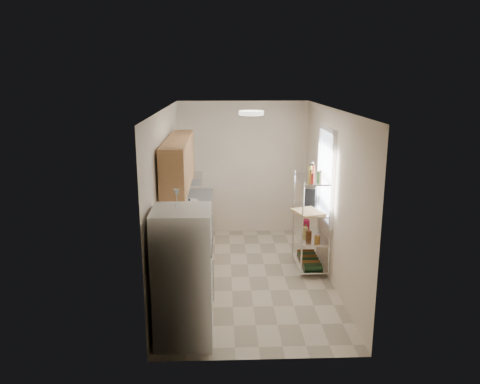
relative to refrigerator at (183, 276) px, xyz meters
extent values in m
cube|color=beige|center=(0.87, 1.74, -0.81)|extent=(2.50, 4.40, 0.01)
cube|color=white|center=(0.87, 1.74, 1.80)|extent=(2.50, 4.40, 0.01)
cube|color=beige|center=(0.87, 3.94, 0.49)|extent=(2.50, 0.01, 2.60)
cube|color=beige|center=(0.87, -0.47, 0.49)|extent=(2.50, 0.01, 2.60)
cube|color=beige|center=(-0.38, 1.74, 0.49)|extent=(0.01, 4.40, 2.60)
cube|color=beige|center=(2.12, 1.74, 0.49)|extent=(0.01, 4.40, 2.60)
cube|color=#AE7B4A|center=(-0.05, 2.18, -0.38)|extent=(0.60, 3.48, 0.86)
cube|color=gray|center=(-0.03, 2.18, 0.07)|extent=(0.63, 3.51, 0.04)
cube|color=#B7BABC|center=(-0.07, 1.04, 0.07)|extent=(0.52, 0.44, 0.04)
cube|color=#B7BABC|center=(0.23, 3.54, -0.35)|extent=(0.01, 0.55, 0.72)
cube|color=#AE7B4A|center=(-0.18, 1.84, 1.00)|extent=(0.33, 2.20, 0.72)
cube|color=#B7BABC|center=(-0.13, 2.64, 0.58)|extent=(0.50, 0.60, 0.12)
cube|color=white|center=(2.10, 2.09, 0.74)|extent=(0.06, 1.00, 1.46)
cube|color=silver|center=(1.88, 2.04, -0.71)|extent=(0.45, 0.90, 0.02)
cube|color=silver|center=(1.88, 2.04, -0.26)|extent=(0.45, 0.90, 0.02)
cube|color=silver|center=(1.88, 2.04, 0.19)|extent=(0.45, 0.90, 0.02)
cube|color=silver|center=(1.88, 2.04, 0.69)|extent=(0.45, 0.90, 0.02)
cylinder|color=silver|center=(1.66, 1.60, -0.03)|extent=(0.02, 0.02, 1.55)
cylinder|color=silver|center=(1.66, 2.47, -0.03)|extent=(0.02, 0.02, 1.55)
cylinder|color=silver|center=(2.09, 1.60, -0.03)|extent=(0.02, 0.02, 1.55)
cylinder|color=silver|center=(2.09, 2.47, -0.03)|extent=(0.02, 0.02, 1.55)
cylinder|color=white|center=(0.87, 1.44, 1.76)|extent=(0.34, 0.34, 0.05)
cube|color=white|center=(0.00, 0.00, 0.00)|extent=(0.67, 0.67, 1.62)
cylinder|color=white|center=(-0.07, 2.15, 0.21)|extent=(0.29, 0.29, 0.23)
cylinder|color=black|center=(-0.10, 2.30, 0.11)|extent=(0.25, 0.25, 0.04)
cylinder|color=black|center=(-0.04, 2.61, 0.11)|extent=(0.25, 0.25, 0.04)
cube|color=tan|center=(1.78, 1.81, 0.22)|extent=(0.50, 0.57, 0.03)
cube|color=black|center=(1.92, 2.37, 0.35)|extent=(0.24, 0.29, 0.29)
cube|color=#AB1533|center=(1.86, 2.37, -0.17)|extent=(0.11, 0.15, 0.16)
camera|label=1|loc=(0.47, -5.04, 2.27)|focal=35.00mm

